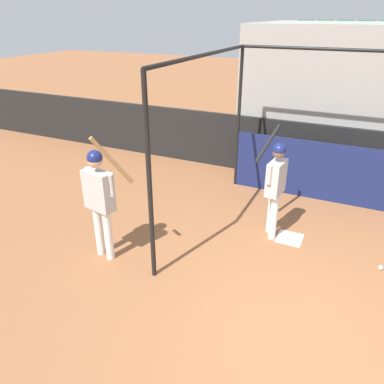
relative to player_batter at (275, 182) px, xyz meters
name	(u,v)px	position (x,y,z in m)	size (l,w,h in m)	color
ground_plane	(301,345)	(0.99, -2.33, -1.04)	(60.00, 60.00, 0.00)	#935B38
outfield_wall	(347,158)	(0.99, 2.79, -0.35)	(24.00, 0.12, 1.37)	black
bleacher_section	(361,95)	(0.99, 4.85, 0.68)	(5.40, 4.00, 3.45)	#9E9E99
batting_cage	(315,151)	(0.45, 1.12, 0.26)	(3.59, 3.83, 3.06)	black
home_plate	(290,238)	(0.36, -0.01, -1.03)	(0.44, 0.44, 0.02)	white
player_batter	(275,182)	(0.00, 0.00, 0.00)	(0.52, 0.94, 1.87)	white
player_waiting	(100,194)	(-2.28, -1.82, 0.09)	(0.86, 0.50, 2.16)	white
baseball	(381,268)	(1.83, -0.30, -1.01)	(0.07, 0.07, 0.07)	white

